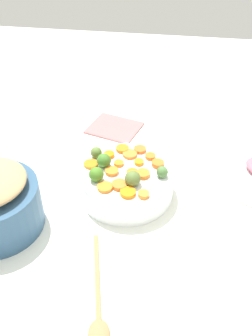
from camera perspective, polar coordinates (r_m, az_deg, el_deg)
The scene contains 25 objects.
tabletop at distance 1.04m, azimuth 1.28°, elevation -2.99°, with size 2.40×2.40×0.02m, color white.
serving_bowl_carrots at distance 0.98m, azimuth 0.00°, elevation -2.18°, with size 0.25×0.25×0.08m, color white.
carrot_slice_0 at distance 0.98m, azimuth 2.02°, elevation 0.97°, with size 0.02×0.02×0.01m, color orange.
carrot_slice_1 at distance 1.00m, azimuth -2.62°, elevation 2.06°, with size 0.03×0.03×0.01m, color orange.
carrot_slice_2 at distance 0.97m, azimuth -1.11°, elevation 0.72°, with size 0.03×0.03×0.01m, color orange.
carrot_slice_3 at distance 0.95m, azimuth 0.79°, elevation -0.69°, with size 0.03×0.03×0.01m, color orange.
carrot_slice_4 at distance 0.98m, azimuth -5.45°, elevation 0.60°, with size 0.04×0.04×0.01m, color orange.
carrot_slice_5 at distance 0.89m, azimuth 0.35°, elevation -3.82°, with size 0.04×0.04×0.01m, color orange.
carrot_slice_6 at distance 1.02m, azimuth 2.16°, elevation 2.88°, with size 0.03×0.03×0.01m, color orange.
carrot_slice_7 at distance 0.90m, azimuth -3.27°, elevation -2.97°, with size 0.04×0.04×0.01m, color orange.
carrot_slice_8 at distance 0.95m, azimuth -2.19°, elevation -0.51°, with size 0.04×0.04×0.01m, color orange.
carrot_slice_9 at distance 0.94m, azimuth 2.62°, elevation -0.92°, with size 0.04×0.04×0.01m, color orange.
carrot_slice_10 at distance 0.88m, azimuth 2.74°, elevation -4.08°, with size 0.03×0.03×0.01m, color orange.
carrot_slice_11 at distance 0.98m, azimuth 4.94°, elevation 0.79°, with size 0.03×0.03×0.01m, color orange.
carrot_slice_12 at distance 0.91m, azimuth -1.03°, elevation -2.62°, with size 0.04×0.04×0.01m, color orange.
carrot_slice_13 at distance 1.01m, azimuth 0.60°, elevation 2.13°, with size 0.04×0.04×0.01m, color orange.
carrot_slice_14 at distance 1.00m, azimuth 3.77°, elevation 1.81°, with size 0.03×0.03×0.01m, color orange.
carrot_slice_15 at distance 1.02m, azimuth -0.55°, elevation 2.99°, with size 0.04×0.04×0.01m, color orange.
brussels_sprout_0 at distance 0.93m, azimuth 5.60°, elevation -0.61°, with size 0.03×0.03×0.03m, color #4D783E.
brussels_sprout_1 at distance 0.96m, azimuth -3.42°, elevation 1.18°, with size 0.04×0.04×0.04m, color #437929.
brussels_sprout_2 at distance 1.00m, azimuth -4.61°, elevation 2.40°, with size 0.03×0.03×0.03m, color #587433.
brussels_sprout_3 at distance 0.90m, azimuth 1.04°, elevation -1.62°, with size 0.04×0.04×0.04m, color #5A7236.
brussels_sprout_4 at distance 0.92m, azimuth -4.60°, elevation -0.98°, with size 0.04×0.04×0.04m, color #487E23.
wooden_spoon at distance 0.78m, azimuth -4.30°, elevation -21.06°, with size 0.09×0.27×0.01m.
dish_towel at distance 1.26m, azimuth -1.80°, elevation 6.22°, with size 0.16×0.14×0.01m, color #AE6B6C.
Camera 1 is at (0.10, -0.76, 0.70)m, focal length 39.56 mm.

